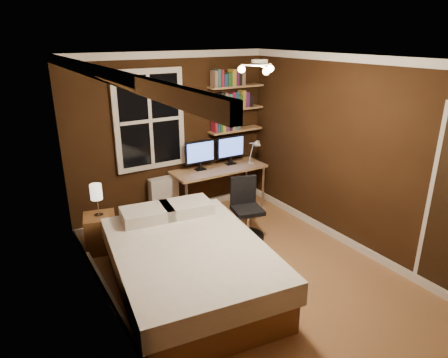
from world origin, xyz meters
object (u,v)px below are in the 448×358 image
desk (219,172)px  desk_lamp (254,151)px  nightstand (101,233)px  bedside_lamp (97,200)px  bed (189,266)px  office_chair (246,216)px  monitor_left (200,155)px  monitor_right (231,150)px  radiator (164,198)px

desk → desk_lamp: (0.58, -0.14, 0.28)m
nightstand → bedside_lamp: bedside_lamp is taller
bed → bedside_lamp: bedside_lamp is taller
desk_lamp → office_chair: bearing=-130.3°
bedside_lamp → desk: 2.01m
nightstand → office_chair: 1.98m
monitor_left → office_chair: (0.15, -1.07, -0.64)m
desk → desk_lamp: desk_lamp is taller
bed → office_chair: office_chair is taller
desk → desk_lamp: size_ratio=3.46×
bed → nightstand: size_ratio=4.70×
monitor_left → office_chair: bearing=-82.1°
desk_lamp → office_chair: (-0.72, -0.85, -0.63)m
nightstand → monitor_right: (2.26, 0.36, 0.71)m
monitor_left → monitor_right: (0.56, 0.00, 0.00)m
bedside_lamp → radiator: size_ratio=0.65×
monitor_right → office_chair: 1.31m
bedside_lamp → desk_lamp: (2.57, 0.14, 0.23)m
desk → office_chair: size_ratio=1.75×
desk → office_chair: office_chair is taller
monitor_right → desk_lamp: 0.38m
office_chair → bedside_lamp: bearing=172.0°
monitor_left → bed: bearing=-121.8°
desk → monitor_right: (0.27, 0.08, 0.30)m
nightstand → bedside_lamp: bearing=0.0°
bed → desk: 2.24m
desk → radiator: bearing=167.9°
nightstand → desk_lamp: 2.66m
monitor_left → desk_lamp: bearing=-14.1°
bed → radiator: (0.52, 1.90, 0.02)m
bedside_lamp → office_chair: 2.02m
desk → bedside_lamp: bearing=-171.9°
nightstand → desk_lamp: size_ratio=1.13×
nightstand → monitor_right: bearing=23.0°
nightstand → bedside_lamp: 0.47m
monitor_right → monitor_left: bearing=180.0°
desk → monitor_left: size_ratio=3.00×
bedside_lamp → monitor_right: monitor_right is taller
office_chair → bed: bearing=-137.2°
radiator → desk_lamp: (1.46, -0.33, 0.61)m
bed → monitor_right: 2.53m
desk → office_chair: (-0.15, -0.99, -0.35)m
bedside_lamp → desk_lamp: bearing=3.1°
bedside_lamp → desk: (1.99, 0.28, -0.05)m
desk → bed: bearing=-129.3°
monitor_right → bed: bearing=-133.0°
bedside_lamp → monitor_right: 2.30m
radiator → desk_lamp: size_ratio=1.51×
nightstand → monitor_right: size_ratio=0.98×
bed → monitor_right: (1.67, 1.79, 0.64)m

